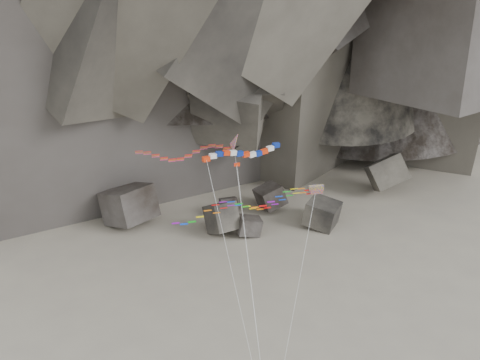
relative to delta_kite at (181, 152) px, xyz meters
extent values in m
cube|color=#47423F|center=(16.07, 31.09, -20.13)|extent=(5.18, 5.25, 4.56)
cube|color=#47423F|center=(-5.81, 29.92, -19.15)|extent=(9.29, 9.41, 6.36)
cube|color=#47423F|center=(-24.23, 34.21, -19.54)|extent=(5.41, 6.05, 5.59)
cube|color=#47423F|center=(23.11, 26.69, -20.39)|extent=(3.18, 3.95, 3.74)
cube|color=#47423F|center=(22.39, 23.94, -19.90)|extent=(6.69, 6.65, 4.30)
cube|color=#47423F|center=(11.13, 22.90, -20.40)|extent=(3.75, 2.65, 3.19)
cube|color=#47423F|center=(36.60, 33.81, -19.44)|extent=(7.57, 6.36, 7.71)
cube|color=#47423F|center=(-15.16, 33.23, -20.70)|extent=(3.92, 4.14, 3.48)
cube|color=#47423F|center=(9.24, 29.75, -20.41)|extent=(2.73, 3.70, 3.50)
cube|color=#47423F|center=(7.33, 24.21, -19.63)|extent=(5.39, 6.16, 5.26)
cylinder|color=silver|center=(5.15, -8.02, -9.75)|extent=(0.13, 16.88, 20.35)
cube|color=red|center=(2.11, -2.17, -0.04)|extent=(0.76, 0.62, 0.44)
cube|color=white|center=(2.76, -1.97, 0.14)|extent=(0.79, 0.63, 0.49)
cube|color=navy|center=(3.40, -1.81, 0.26)|extent=(0.81, 0.64, 0.52)
cube|color=red|center=(4.05, -1.68, 0.27)|extent=(0.81, 0.64, 0.52)
cube|color=white|center=(4.69, -1.55, 0.18)|extent=(0.80, 0.64, 0.50)
cube|color=navy|center=(5.34, -1.40, 0.01)|extent=(0.77, 0.63, 0.45)
cube|color=red|center=(5.98, -1.21, -0.18)|extent=(0.78, 0.63, 0.48)
cube|color=white|center=(6.63, -0.98, -0.32)|extent=(0.81, 0.64, 0.51)
cube|color=navy|center=(7.28, -0.71, -0.36)|extent=(0.81, 0.64, 0.52)
cube|color=red|center=(7.92, -0.41, -0.28)|extent=(0.80, 0.64, 0.50)
cube|color=white|center=(8.57, -0.10, -0.13)|extent=(0.78, 0.63, 0.46)
cube|color=navy|center=(9.21, 0.19, 0.06)|extent=(0.78, 0.63, 0.46)
cylinder|color=silver|center=(3.66, -9.40, -9.97)|extent=(3.13, 14.13, 19.89)
cube|color=yellow|center=(11.19, -6.91, -1.62)|extent=(1.39, 0.66, 0.74)
cube|color=#0CB219|center=(11.19, -7.09, -1.90)|extent=(1.16, 0.50, 0.51)
cylinder|color=silver|center=(8.20, -11.68, -10.77)|extent=(6.02, 9.58, 18.30)
cube|color=red|center=(4.67, -3.84, -0.13)|extent=(0.54, 0.05, 0.34)
cube|color=navy|center=(4.49, -3.83, -0.13)|extent=(0.20, 0.05, 0.35)
cylinder|color=silver|center=(4.94, -10.15, -10.02)|extent=(0.56, 12.63, 19.79)
camera|label=1|loc=(-3.96, -53.27, 19.05)|focal=45.00mm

